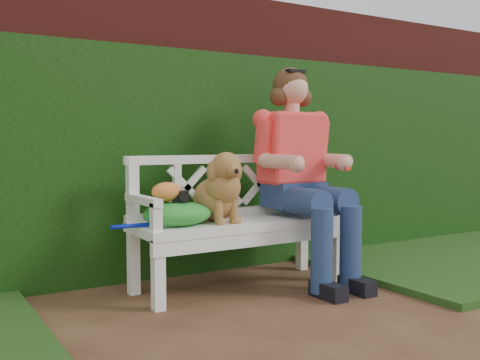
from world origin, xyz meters
TOP-DOWN VIEW (x-y plane):
  - ground at (0.00, 0.00)m, footprint 60.00×60.00m
  - brick_wall at (0.00, 1.90)m, footprint 10.00×0.30m
  - ivy_hedge at (0.00, 1.68)m, footprint 10.00×0.18m
  - grass_right at (2.40, 0.90)m, footprint 2.60×2.00m
  - garden_bench at (0.27, 1.08)m, footprint 1.63×0.74m
  - seated_woman at (0.74, 1.06)m, footprint 0.73×0.94m
  - dog at (0.08, 1.05)m, footprint 0.42×0.50m
  - tennis_racket at (-0.27, 1.08)m, footprint 0.63×0.46m
  - green_bag at (-0.22, 1.04)m, footprint 0.53×0.46m
  - camera_item at (-0.20, 1.03)m, footprint 0.12×0.10m
  - baseball_glove at (-0.29, 1.06)m, footprint 0.23×0.20m

SIDE VIEW (x-z plane):
  - ground at x=0.00m, z-range 0.00..0.00m
  - grass_right at x=2.40m, z-range 0.00..0.05m
  - garden_bench at x=0.27m, z-range 0.00..0.48m
  - tennis_racket at x=-0.27m, z-range 0.48..0.51m
  - green_bag at x=-0.22m, z-range 0.48..0.63m
  - camera_item at x=-0.20m, z-range 0.63..0.70m
  - baseball_glove at x=-0.29m, z-range 0.63..0.76m
  - dog at x=0.08m, z-range 0.48..0.95m
  - seated_woman at x=0.74m, z-range 0.00..1.61m
  - ivy_hedge at x=0.00m, z-range 0.00..1.70m
  - brick_wall at x=0.00m, z-range 0.00..2.20m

